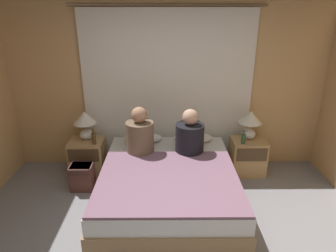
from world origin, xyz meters
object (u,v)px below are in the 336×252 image
at_px(bed, 168,186).
at_px(pillow_right, 193,138).
at_px(beer_bottle_on_left_stand, 94,138).
at_px(beer_bottle_on_right_stand, 243,138).
at_px(nightstand_right, 247,156).
at_px(backpack_on_floor, 82,175).
at_px(lamp_right, 250,121).
at_px(person_right_in_bed, 190,136).
at_px(nightstand_left, 88,157).
at_px(lamp_left, 85,121).
at_px(person_left_in_bed, 140,135).
at_px(pillow_left, 143,138).

relative_size(bed, pillow_right, 3.42).
relative_size(beer_bottle_on_left_stand, beer_bottle_on_right_stand, 1.11).
distance_m(nightstand_right, backpack_on_floor, 2.40).
relative_size(bed, beer_bottle_on_left_stand, 8.78).
bearing_deg(beer_bottle_on_right_stand, pillow_right, 165.56).
height_order(nightstand_right, lamp_right, lamp_right).
xyz_separation_m(person_right_in_bed, beer_bottle_on_left_stand, (-1.34, 0.18, -0.11)).
relative_size(nightstand_left, lamp_left, 1.25).
relative_size(person_left_in_bed, beer_bottle_on_right_stand, 3.21).
bearing_deg(lamp_left, beer_bottle_on_left_stand, -49.03).
relative_size(nightstand_left, lamp_right, 1.25).
xyz_separation_m(person_left_in_bed, backpack_on_floor, (-0.80, -0.14, -0.54)).
bearing_deg(beer_bottle_on_left_stand, pillow_right, 7.25).
distance_m(pillow_left, backpack_on_floor, 1.00).
bearing_deg(lamp_left, bed, -33.75).
bearing_deg(beer_bottle_on_left_stand, nightstand_left, 142.87).
xyz_separation_m(person_left_in_bed, person_right_in_bed, (0.67, -0.00, -0.02)).
bearing_deg(beer_bottle_on_right_stand, bed, -149.55).
relative_size(nightstand_right, backpack_on_floor, 1.45).
distance_m(nightstand_right, lamp_right, 0.55).
height_order(pillow_right, person_right_in_bed, person_right_in_bed).
xyz_separation_m(lamp_left, beer_bottle_on_right_stand, (2.26, -0.17, -0.20)).
relative_size(lamp_right, backpack_on_floor, 1.17).
bearing_deg(nightstand_right, person_right_in_bed, -162.24).
distance_m(beer_bottle_on_left_stand, backpack_on_floor, 0.54).
xyz_separation_m(pillow_left, person_left_in_bed, (-0.01, -0.36, 0.20)).
bearing_deg(nightstand_left, nightstand_right, 0.00).
bearing_deg(pillow_right, person_left_in_bed, -154.42).
distance_m(pillow_left, person_right_in_bed, 0.78).
xyz_separation_m(bed, person_right_in_bed, (0.29, 0.45, 0.49)).
relative_size(nightstand_left, person_left_in_bed, 0.82).
bearing_deg(pillow_right, nightstand_right, -4.88).
height_order(beer_bottle_on_left_stand, backpack_on_floor, beer_bottle_on_left_stand).
height_order(bed, pillow_left, pillow_left).
bearing_deg(person_right_in_bed, pillow_left, 151.70).
bearing_deg(pillow_left, lamp_left, -179.11).
relative_size(nightstand_left, pillow_right, 0.92).
distance_m(lamp_right, pillow_left, 1.58).
bearing_deg(person_left_in_bed, pillow_right, 25.58).
bearing_deg(lamp_right, person_right_in_bed, -158.98).
distance_m(person_left_in_bed, beer_bottle_on_left_stand, 0.70).
distance_m(bed, beer_bottle_on_right_stand, 1.30).
height_order(bed, beer_bottle_on_right_stand, beer_bottle_on_right_stand).
height_order(nightstand_left, lamp_left, lamp_left).
bearing_deg(beer_bottle_on_left_stand, pillow_left, 14.92).
relative_size(nightstand_left, pillow_left, 0.92).
bearing_deg(pillow_right, lamp_right, -0.89).
height_order(nightstand_left, lamp_right, lamp_right).
bearing_deg(beer_bottle_on_left_stand, person_right_in_bed, -7.54).
xyz_separation_m(bed, beer_bottle_on_right_stand, (1.07, 0.63, 0.37)).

